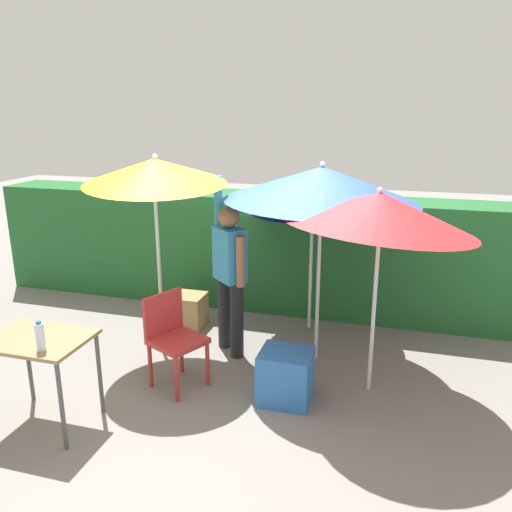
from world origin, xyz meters
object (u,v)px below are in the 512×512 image
at_px(umbrella_orange, 155,172).
at_px(chair_plastic, 173,334).
at_px(person_vendor, 230,269).
at_px(bottle_water, 40,337).
at_px(crate_cardboard, 187,310).
at_px(umbrella_rainbow, 322,184).
at_px(umbrella_navy, 313,200).
at_px(cooler_box, 286,376).
at_px(folding_table, 39,349).
at_px(umbrella_yellow, 380,210).

xyz_separation_m(umbrella_orange, chair_plastic, (0.37, -0.54, -1.44)).
xyz_separation_m(person_vendor, bottle_water, (-0.89, -1.85, -0.04)).
xyz_separation_m(umbrella_orange, bottle_water, (-0.22, -1.59, -1.06)).
height_order(person_vendor, crate_cardboard, person_vendor).
bearing_deg(umbrella_rainbow, umbrella_navy, 105.92).
bearing_deg(umbrella_orange, cooler_box, -19.95).
bearing_deg(umbrella_navy, chair_plastic, -121.47).
bearing_deg(folding_table, umbrella_yellow, 27.07).
height_order(crate_cardboard, folding_table, folding_table).
height_order(umbrella_yellow, cooler_box, umbrella_yellow).
bearing_deg(umbrella_orange, chair_plastic, -55.57).
bearing_deg(umbrella_navy, crate_cardboard, -165.70).
distance_m(umbrella_navy, folding_table, 3.20).
distance_m(umbrella_rainbow, cooler_box, 1.85).
height_order(chair_plastic, crate_cardboard, chair_plastic).
distance_m(person_vendor, chair_plastic, 0.94).
relative_size(umbrella_navy, crate_cardboard, 3.98).
height_order(umbrella_navy, bottle_water, umbrella_navy).
height_order(umbrella_rainbow, chair_plastic, umbrella_rainbow).
relative_size(cooler_box, crate_cardboard, 1.10).
bearing_deg(cooler_box, person_vendor, 135.23).
distance_m(umbrella_rainbow, person_vendor, 1.29).
xyz_separation_m(chair_plastic, crate_cardboard, (-0.42, 1.28, -0.31)).
xyz_separation_m(umbrella_yellow, chair_plastic, (-1.79, -0.43, -1.21)).
bearing_deg(person_vendor, umbrella_navy, 50.54).
height_order(chair_plastic, folding_table, chair_plastic).
xyz_separation_m(folding_table, bottle_water, (0.18, -0.18, 0.21)).
distance_m(umbrella_orange, umbrella_yellow, 2.18).
bearing_deg(crate_cardboard, person_vendor, -33.99).
distance_m(umbrella_orange, person_vendor, 1.25).
distance_m(person_vendor, cooler_box, 1.31).
relative_size(umbrella_orange, cooler_box, 4.49).
bearing_deg(umbrella_yellow, folding_table, -152.93).
relative_size(folding_table, bottle_water, 3.33).
xyz_separation_m(umbrella_navy, person_vendor, (-0.70, -0.85, -0.62)).
bearing_deg(umbrella_yellow, chair_plastic, -166.65).
distance_m(chair_plastic, bottle_water, 1.27).
distance_m(crate_cardboard, folding_table, 2.24).
xyz_separation_m(umbrella_yellow, folding_table, (-2.56, -1.31, -1.03)).
xyz_separation_m(umbrella_yellow, crate_cardboard, (-2.22, 0.85, -1.52)).
bearing_deg(folding_table, cooler_box, 25.64).
height_order(umbrella_navy, crate_cardboard, umbrella_navy).
relative_size(umbrella_yellow, crate_cardboard, 4.57).
bearing_deg(cooler_box, bottle_water, -147.51).
relative_size(chair_plastic, bottle_water, 3.71).
relative_size(umbrella_yellow, chair_plastic, 2.23).
bearing_deg(person_vendor, umbrella_rainbow, 7.57).
bearing_deg(umbrella_navy, person_vendor, -129.46).
xyz_separation_m(umbrella_orange, umbrella_yellow, (2.16, -0.11, -0.24)).
xyz_separation_m(chair_plastic, folding_table, (-0.76, -0.88, 0.17)).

